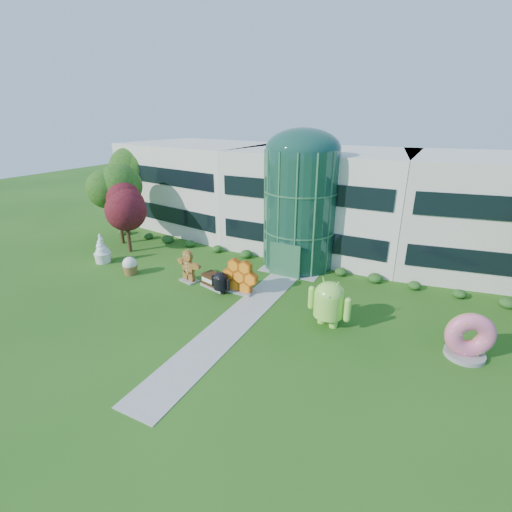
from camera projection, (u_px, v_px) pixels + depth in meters
The scene contains 14 objects.
ground at pixel (227, 329), 22.84m from camera, with size 140.00×140.00×0.00m, color #215114.
building at pixel (322, 199), 36.09m from camera, with size 46.00×15.00×9.30m, color beige, non-canonical shape.
atrium at pixel (300, 210), 31.03m from camera, with size 6.00×6.00×9.80m, color #194738.
walkway at pixel (243, 314), 24.49m from camera, with size 2.40×20.00×0.04m, color #9E9E93.
tree_red at pixel (127, 221), 34.61m from camera, with size 4.00×4.00×6.00m, color #3F0C14, non-canonical shape.
trees_backdrop at pixel (304, 215), 32.11m from camera, with size 52.00×8.00×8.40m, color #1D4411, non-canonical shape.
android_green at pixel (329, 300), 22.76m from camera, with size 3.02×2.01×3.42m, color #8EDE47, non-canonical shape.
android_black at pixel (221, 281), 27.12m from camera, with size 1.71×1.14×1.94m, color black, non-canonical shape.
donut at pixel (469, 335), 19.84m from camera, with size 2.61×1.25×2.72m, color #E5577D, non-canonical shape.
gingerbread at pixel (188, 265), 28.95m from camera, with size 2.89×1.11×2.66m, color brown, non-canonical shape.
ice_cream_sandwich at pixel (215, 281), 28.19m from camera, with size 2.29×1.14×1.02m, color black, non-canonical shape.
honeycomb at pixel (240, 278), 27.16m from camera, with size 3.01×1.08×2.37m, color orange, non-canonical shape.
froyo at pixel (102, 248), 32.65m from camera, with size 1.57×1.57×2.68m, color white, non-canonical shape.
cupcake at pixel (130, 266), 30.43m from camera, with size 1.25×1.25×1.50m, color white, non-canonical shape.
Camera 1 is at (10.62, -16.67, 12.45)m, focal length 26.00 mm.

